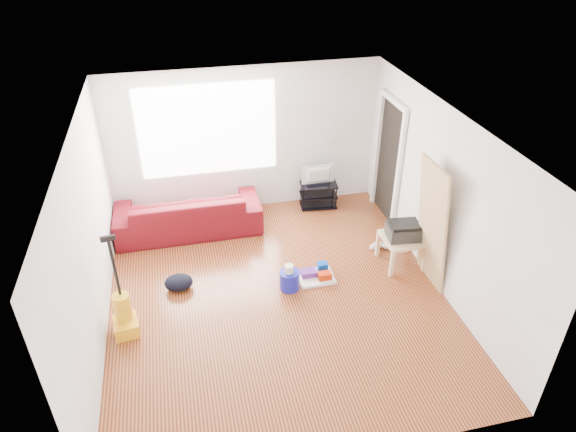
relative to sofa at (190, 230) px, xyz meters
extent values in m
cube|color=#4F1E0A|center=(1.06, -1.95, 0.00)|extent=(4.50, 5.00, 0.01)
cube|color=white|center=(1.06, -1.95, 2.50)|extent=(4.50, 5.00, 0.01)
cube|color=white|center=(1.06, 0.55, 1.25)|extent=(4.50, 0.01, 2.50)
cube|color=white|center=(1.06, -4.45, 1.25)|extent=(4.50, 0.01, 2.50)
cube|color=white|center=(-1.19, -1.95, 1.25)|extent=(0.01, 5.00, 2.50)
cube|color=white|center=(3.31, -1.95, 1.25)|extent=(0.01, 5.00, 2.50)
cube|color=white|center=(0.46, 0.53, 1.50)|extent=(2.20, 0.01, 1.50)
cube|color=white|center=(3.27, -0.70, 1.00)|extent=(0.06, 0.08, 2.00)
cube|color=white|center=(3.27, 0.20, 1.00)|extent=(0.06, 0.08, 2.00)
cube|color=white|center=(3.27, -0.25, 2.04)|extent=(0.06, 0.98, 0.08)
cube|color=black|center=(3.31, -0.25, 1.00)|extent=(0.01, 0.86, 1.98)
imported|color=#5B0812|center=(0.00, 0.00, 0.00)|extent=(2.32, 0.91, 0.68)
cube|color=black|center=(2.27, 0.27, 0.03)|extent=(0.67, 0.43, 0.02)
cube|color=black|center=(2.27, 0.27, 0.23)|extent=(0.67, 0.43, 0.02)
cube|color=black|center=(2.27, 0.27, 0.43)|extent=(0.67, 0.43, 0.02)
cylinder|color=black|center=(1.97, 0.15, 0.22)|extent=(0.02, 0.02, 0.44)
cylinder|color=black|center=(2.00, 0.45, 0.22)|extent=(0.02, 0.02, 0.44)
cylinder|color=black|center=(2.54, 0.09, 0.22)|extent=(0.02, 0.02, 0.44)
cylinder|color=black|center=(2.58, 0.39, 0.22)|extent=(0.02, 0.02, 0.44)
imported|color=black|center=(2.27, 0.27, 0.61)|extent=(0.58, 0.08, 0.34)
cube|color=#C5B388|center=(3.01, -1.62, 0.44)|extent=(0.58, 0.58, 0.05)
cube|color=#C5B388|center=(2.76, -1.88, 0.21)|extent=(0.05, 0.05, 0.41)
cube|color=#C5B388|center=(2.75, -1.37, 0.21)|extent=(0.05, 0.05, 0.41)
cube|color=#C5B388|center=(3.28, -1.87, 0.21)|extent=(0.05, 0.05, 0.41)
cube|color=#C5B388|center=(3.26, -1.35, 0.21)|extent=(0.05, 0.05, 0.41)
cube|color=#252525|center=(3.01, -1.62, 0.56)|extent=(0.50, 0.41, 0.20)
cube|color=black|center=(3.01, -1.62, 0.69)|extent=(0.45, 0.36, 0.04)
cylinder|color=#161B9F|center=(1.26, -1.82, 0.00)|extent=(0.30, 0.30, 0.28)
cylinder|color=silver|center=(1.25, -1.82, 0.20)|extent=(0.13, 0.13, 0.12)
cube|color=white|center=(1.69, -1.70, 0.02)|extent=(0.51, 0.41, 0.04)
cube|color=#B82504|center=(1.79, -1.78, 0.09)|extent=(0.18, 0.12, 0.10)
cube|color=#56207A|center=(1.59, -1.64, 0.08)|extent=(0.22, 0.16, 0.08)
cube|color=#07379D|center=(1.81, -1.59, 0.11)|extent=(0.14, 0.12, 0.14)
ellipsoid|color=black|center=(-0.25, -1.48, 0.00)|extent=(0.41, 0.34, 0.22)
ellipsoid|color=silver|center=(2.81, -1.20, 0.06)|extent=(0.30, 0.21, 0.11)
ellipsoid|color=silver|center=(3.01, -1.26, 0.06)|extent=(0.30, 0.19, 0.11)
cube|color=gold|center=(-0.94, -2.19, 0.09)|extent=(0.34, 0.37, 0.19)
cylinder|color=gold|center=(-0.94, -2.14, 0.37)|extent=(0.21, 0.21, 0.37)
cylinder|color=black|center=(-0.94, -2.11, 0.95)|extent=(0.04, 0.04, 0.79)
cube|color=black|center=(-0.94, -2.11, 1.38)|extent=(0.17, 0.06, 0.06)
cube|color=tan|center=(3.19, -2.05, 0.00)|extent=(0.23, 0.74, 1.84)
camera|label=1|loc=(-0.02, -7.27, 4.70)|focal=32.00mm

